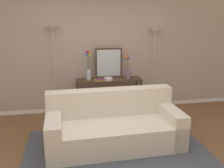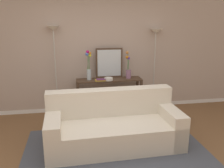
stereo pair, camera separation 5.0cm
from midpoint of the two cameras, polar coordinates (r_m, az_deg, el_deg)
ground_plane at (r=3.74m, az=0.18°, el=-18.31°), size 16.00×16.00×0.02m
back_wall at (r=5.44m, az=-4.07°, el=9.02°), size 12.00×0.15×2.95m
area_rug at (r=4.10m, az=1.08°, el=-14.74°), size 2.88×1.74×0.01m
couch at (r=4.11m, az=0.64°, el=-9.95°), size 2.18×1.00×0.88m
console_table at (r=5.30m, az=-0.40°, el=-1.34°), size 1.40×0.36×0.78m
floor_lamp_left at (r=5.19m, az=-13.07°, el=8.62°), size 0.28×0.28×1.90m
floor_lamp_right at (r=5.52m, az=10.31°, el=8.50°), size 0.28×0.28×1.83m
wall_mirror at (r=5.32m, az=-0.39°, el=4.93°), size 0.58×0.02×0.64m
vase_tall_flowers at (r=5.16m, az=-5.16°, el=3.70°), size 0.13×0.11×0.62m
vase_short_flowers at (r=5.30m, az=4.07°, el=3.43°), size 0.12×0.12×0.59m
fruit_bowl at (r=5.12m, az=-0.53°, el=1.18°), size 0.18×0.18×0.06m
book_stack at (r=5.10m, az=-2.40°, el=0.97°), size 0.22×0.13×0.04m
book_row_under_console at (r=5.42m, az=-4.21°, el=-6.52°), size 0.41×0.17×0.12m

